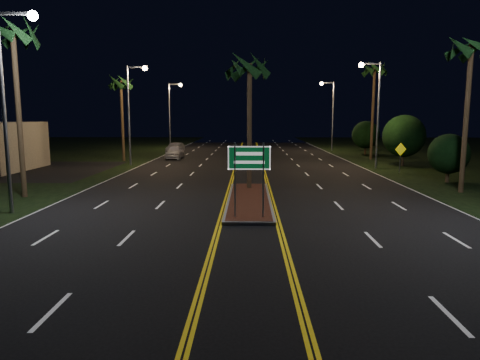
{
  "coord_description": "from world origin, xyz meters",
  "views": [
    {
      "loc": [
        0.01,
        -15.13,
        4.39
      ],
      "look_at": [
        -0.37,
        1.83,
        1.9
      ],
      "focal_mm": 32.0,
      "sensor_mm": 36.0,
      "label": 1
    }
  ],
  "objects_px": {
    "palm_right_near": "(472,49)",
    "warning_sign": "(400,154)",
    "streetlight_left_far": "(172,108)",
    "car_near": "(175,151)",
    "shrub_far": "(366,135)",
    "palm_right_far": "(375,70)",
    "highway_sign": "(249,165)",
    "shrub_near": "(449,154)",
    "palm_median": "(250,67)",
    "shrub_mid": "(404,136)",
    "median_island": "(249,200)",
    "palm_left_far": "(121,83)",
    "streetlight_right_mid": "(374,102)",
    "streetlight_right_far": "(330,108)",
    "streetlight_left_near": "(11,89)",
    "palm_left_near": "(13,35)",
    "car_far": "(175,147)",
    "streetlight_left_mid": "(133,103)"
  },
  "relations": [
    {
      "from": "palm_median",
      "to": "shrub_near",
      "type": "relative_size",
      "value": 2.52
    },
    {
      "from": "streetlight_left_mid",
      "to": "warning_sign",
      "type": "xyz_separation_m",
      "value": [
        22.53,
        -5.25,
        -4.1
      ]
    },
    {
      "from": "highway_sign",
      "to": "streetlight_right_mid",
      "type": "relative_size",
      "value": 0.36
    },
    {
      "from": "highway_sign",
      "to": "streetlight_left_far",
      "type": "relative_size",
      "value": 0.36
    },
    {
      "from": "palm_median",
      "to": "palm_left_far",
      "type": "height_order",
      "value": "palm_left_far"
    },
    {
      "from": "streetlight_left_near",
      "to": "palm_right_far",
      "type": "distance_m",
      "value": 35.16
    },
    {
      "from": "streetlight_left_far",
      "to": "car_near",
      "type": "bearing_deg",
      "value": -79.05
    },
    {
      "from": "warning_sign",
      "to": "shrub_near",
      "type": "bearing_deg",
      "value": -88.92
    },
    {
      "from": "streetlight_left_mid",
      "to": "streetlight_right_mid",
      "type": "relative_size",
      "value": 1.0
    },
    {
      "from": "car_near",
      "to": "warning_sign",
      "type": "relative_size",
      "value": 2.04
    },
    {
      "from": "highway_sign",
      "to": "shrub_mid",
      "type": "distance_m",
      "value": 25.41
    },
    {
      "from": "palm_left_far",
      "to": "palm_right_near",
      "type": "bearing_deg",
      "value": -35.43
    },
    {
      "from": "median_island",
      "to": "shrub_far",
      "type": "height_order",
      "value": "shrub_far"
    },
    {
      "from": "shrub_mid",
      "to": "shrub_far",
      "type": "relative_size",
      "value": 1.17
    },
    {
      "from": "shrub_near",
      "to": "shrub_far",
      "type": "distance_m",
      "value": 22.01
    },
    {
      "from": "warning_sign",
      "to": "palm_left_far",
      "type": "bearing_deg",
      "value": 142.18
    },
    {
      "from": "median_island",
      "to": "streetlight_left_mid",
      "type": "xyz_separation_m",
      "value": [
        -10.61,
        17.0,
        5.57
      ]
    },
    {
      "from": "streetlight_right_mid",
      "to": "shrub_far",
      "type": "relative_size",
      "value": 2.27
    },
    {
      "from": "streetlight_right_far",
      "to": "median_island",
      "type": "bearing_deg",
      "value": -106.87
    },
    {
      "from": "streetlight_left_far",
      "to": "palm_left_far",
      "type": "bearing_deg",
      "value": -97.78
    },
    {
      "from": "shrub_near",
      "to": "warning_sign",
      "type": "xyz_separation_m",
      "value": [
        -1.58,
        4.75,
        -0.39
      ]
    },
    {
      "from": "car_far",
      "to": "median_island",
      "type": "bearing_deg",
      "value": -65.2
    },
    {
      "from": "streetlight_right_mid",
      "to": "palm_right_near",
      "type": "distance_m",
      "value": 12.41
    },
    {
      "from": "palm_median",
      "to": "shrub_mid",
      "type": "bearing_deg",
      "value": 43.96
    },
    {
      "from": "palm_median",
      "to": "palm_left_near",
      "type": "distance_m",
      "value": 12.82
    },
    {
      "from": "streetlight_right_far",
      "to": "palm_right_far",
      "type": "height_order",
      "value": "palm_right_far"
    },
    {
      "from": "streetlight_left_far",
      "to": "shrub_far",
      "type": "height_order",
      "value": "streetlight_left_far"
    },
    {
      "from": "streetlight_right_far",
      "to": "streetlight_left_near",
      "type": "bearing_deg",
      "value": -119.19
    },
    {
      "from": "median_island",
      "to": "shrub_mid",
      "type": "height_order",
      "value": "shrub_mid"
    },
    {
      "from": "palm_median",
      "to": "highway_sign",
      "type": "bearing_deg",
      "value": -90.0
    },
    {
      "from": "palm_right_far",
      "to": "car_near",
      "type": "relative_size",
      "value": 2.1
    },
    {
      "from": "shrub_mid",
      "to": "shrub_far",
      "type": "bearing_deg",
      "value": 90.95
    },
    {
      "from": "palm_left_near",
      "to": "palm_right_far",
      "type": "distance_m",
      "value": 33.53
    },
    {
      "from": "streetlight_right_mid",
      "to": "palm_left_near",
      "type": "xyz_separation_m",
      "value": [
        -23.11,
        -14.0,
        3.02
      ]
    },
    {
      "from": "streetlight_left_far",
      "to": "shrub_far",
      "type": "xyz_separation_m",
      "value": [
        24.41,
        -8.0,
        -3.32
      ]
    },
    {
      "from": "highway_sign",
      "to": "shrub_near",
      "type": "xyz_separation_m",
      "value": [
        13.5,
        11.2,
        -0.46
      ]
    },
    {
      "from": "palm_right_far",
      "to": "car_far",
      "type": "height_order",
      "value": "palm_right_far"
    },
    {
      "from": "streetlight_right_far",
      "to": "car_far",
      "type": "bearing_deg",
      "value": -167.14
    },
    {
      "from": "shrub_near",
      "to": "car_near",
      "type": "relative_size",
      "value": 0.67
    },
    {
      "from": "palm_right_far",
      "to": "shrub_far",
      "type": "bearing_deg",
      "value": 80.54
    },
    {
      "from": "median_island",
      "to": "palm_right_near",
      "type": "distance_m",
      "value": 15.21
    },
    {
      "from": "palm_median",
      "to": "palm_right_far",
      "type": "bearing_deg",
      "value": 56.72
    },
    {
      "from": "streetlight_left_far",
      "to": "car_near",
      "type": "distance_m",
      "value": 14.6
    },
    {
      "from": "palm_median",
      "to": "streetlight_left_far",
      "type": "bearing_deg",
      "value": 107.58
    },
    {
      "from": "shrub_mid",
      "to": "shrub_far",
      "type": "height_order",
      "value": "shrub_mid"
    },
    {
      "from": "palm_left_far",
      "to": "palm_right_far",
      "type": "distance_m",
      "value": 25.72
    },
    {
      "from": "shrub_mid",
      "to": "highway_sign",
      "type": "bearing_deg",
      "value": -123.44
    },
    {
      "from": "palm_left_far",
      "to": "shrub_near",
      "type": "xyz_separation_m",
      "value": [
        26.3,
        -14.0,
        -5.8
      ]
    },
    {
      "from": "palm_right_near",
      "to": "warning_sign",
      "type": "xyz_separation_m",
      "value": [
        -0.58,
        8.75,
        -6.66
      ]
    },
    {
      "from": "palm_left_far",
      "to": "palm_right_near",
      "type": "distance_m",
      "value": 31.05
    }
  ]
}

